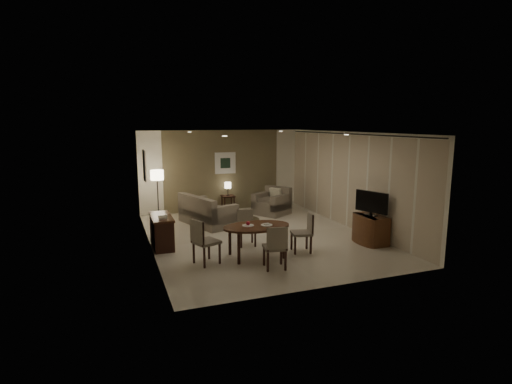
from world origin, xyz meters
name	(u,v)px	position (x,y,z in m)	size (l,w,h in m)	color
room_shell	(253,183)	(0.00, 0.40, 1.35)	(5.50, 7.00, 2.70)	beige
taupe_accent	(222,170)	(0.00, 3.48, 1.35)	(3.96, 0.03, 2.70)	#716646
curtain_wall	(348,181)	(2.68, 0.00, 1.32)	(0.08, 6.70, 2.58)	beige
curtain_rod	(350,134)	(2.68, 0.00, 2.64)	(0.03, 0.03, 6.80)	black
art_back_frame	(225,163)	(0.10, 3.46, 1.60)	(0.72, 0.03, 0.72)	silver
art_back_canvas	(225,163)	(0.10, 3.44, 1.60)	(0.34, 0.01, 0.34)	black
art_left_frame	(144,165)	(-2.72, 1.20, 1.85)	(0.03, 0.60, 0.80)	silver
art_left_canvas	(145,165)	(-2.71, 1.20, 1.85)	(0.01, 0.46, 0.64)	gray
downlight_nl	(225,136)	(-1.40, -1.80, 2.69)	(0.10, 0.10, 0.01)	white
downlight_nr	(346,135)	(1.40, -1.80, 2.69)	(0.10, 0.10, 0.01)	white
downlight_fl	(190,132)	(-1.40, 1.80, 2.69)	(0.10, 0.10, 0.01)	white
downlight_fr	(281,131)	(1.40, 1.80, 2.69)	(0.10, 0.10, 0.01)	white
console_desk	(162,231)	(-2.49, 0.00, 0.38)	(0.48, 1.20, 0.75)	#4E2A19
telephone	(163,217)	(-2.49, -0.30, 0.80)	(0.20, 0.14, 0.09)	white
tv_cabinet	(371,229)	(2.40, -1.50, 0.35)	(0.48, 0.90, 0.70)	brown
flat_tv	(371,203)	(2.38, -1.50, 1.02)	(0.06, 0.88, 0.60)	black
dining_table	(257,241)	(-0.61, -1.48, 0.35)	(1.51, 0.94, 0.71)	#4E2A19
chair_near	(275,247)	(-0.51, -2.28, 0.46)	(0.44, 0.44, 0.91)	#766A5B
chair_far	(247,228)	(-0.54, -0.62, 0.43)	(0.41, 0.41, 0.85)	#766A5B
chair_left	(206,241)	(-1.75, -1.53, 0.49)	(0.47, 0.47, 0.98)	#766A5B
chair_right	(301,233)	(0.47, -1.52, 0.46)	(0.44, 0.44, 0.91)	#766A5B
plate_a	(248,226)	(-0.79, -1.43, 0.72)	(0.26, 0.26, 0.02)	white
plate_b	(267,225)	(-0.39, -1.53, 0.72)	(0.26, 0.26, 0.02)	white
fruit_apple	(248,223)	(-0.79, -1.43, 0.77)	(0.09, 0.09, 0.09)	maroon
napkin	(267,224)	(-0.39, -1.53, 0.74)	(0.12, 0.08, 0.03)	white
round_rug	(240,220)	(0.10, 1.89, 0.01)	(1.20, 1.20, 0.01)	#403723
sofa	(208,210)	(-0.95, 1.71, 0.44)	(0.93, 1.85, 0.87)	#766A5B
armchair	(272,201)	(1.30, 2.26, 0.43)	(0.97, 0.92, 0.87)	#766A5B
side_table	(228,203)	(0.10, 3.19, 0.27)	(0.42, 0.42, 0.53)	black
table_lamp	(228,188)	(0.10, 3.19, 0.78)	(0.22, 0.22, 0.50)	#FFEAC1
floor_lamp	(158,195)	(-2.24, 2.75, 0.77)	(0.39, 0.39, 1.54)	#FFE5B7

